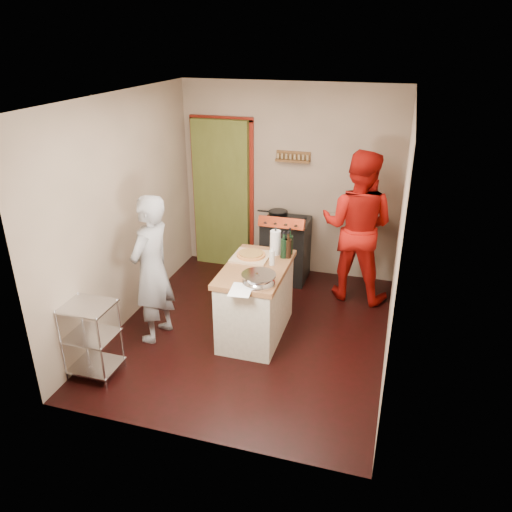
# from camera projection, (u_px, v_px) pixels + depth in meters

# --- Properties ---
(floor) EXTENTS (3.50, 3.50, 0.00)m
(floor) POSITION_uv_depth(u_px,v_px,m) (252.00, 330.00, 5.77)
(floor) COLOR black
(floor) RESTS_ON ground
(back_wall) EXTENTS (3.00, 0.44, 2.60)m
(back_wall) POSITION_uv_depth(u_px,v_px,m) (245.00, 189.00, 7.03)
(back_wall) COLOR tan
(back_wall) RESTS_ON ground
(left_wall) EXTENTS (0.04, 3.50, 2.60)m
(left_wall) POSITION_uv_depth(u_px,v_px,m) (125.00, 212.00, 5.63)
(left_wall) COLOR tan
(left_wall) RESTS_ON ground
(right_wall) EXTENTS (0.04, 3.50, 2.60)m
(right_wall) POSITION_uv_depth(u_px,v_px,m) (399.00, 241.00, 4.85)
(right_wall) COLOR tan
(right_wall) RESTS_ON ground
(ceiling) EXTENTS (3.00, 3.50, 0.02)m
(ceiling) POSITION_uv_depth(u_px,v_px,m) (251.00, 95.00, 4.70)
(ceiling) COLOR white
(ceiling) RESTS_ON back_wall
(stove) EXTENTS (0.60, 0.63, 1.00)m
(stove) POSITION_uv_depth(u_px,v_px,m) (285.00, 249.00, 6.82)
(stove) COLOR black
(stove) RESTS_ON ground
(wire_shelving) EXTENTS (0.48, 0.40, 0.80)m
(wire_shelving) POSITION_uv_depth(u_px,v_px,m) (91.00, 336.00, 4.88)
(wire_shelving) COLOR silver
(wire_shelving) RESTS_ON ground
(island) EXTENTS (0.66, 1.28, 1.15)m
(island) POSITION_uv_depth(u_px,v_px,m) (256.00, 299.00, 5.54)
(island) COLOR beige
(island) RESTS_ON ground
(person_stripe) EXTENTS (0.47, 0.65, 1.66)m
(person_stripe) POSITION_uv_depth(u_px,v_px,m) (152.00, 270.00, 5.34)
(person_stripe) COLOR #B7B8BC
(person_stripe) RESTS_ON ground
(person_red) EXTENTS (1.03, 0.86, 1.91)m
(person_red) POSITION_uv_depth(u_px,v_px,m) (357.00, 227.00, 6.17)
(person_red) COLOR #AA110B
(person_red) RESTS_ON ground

